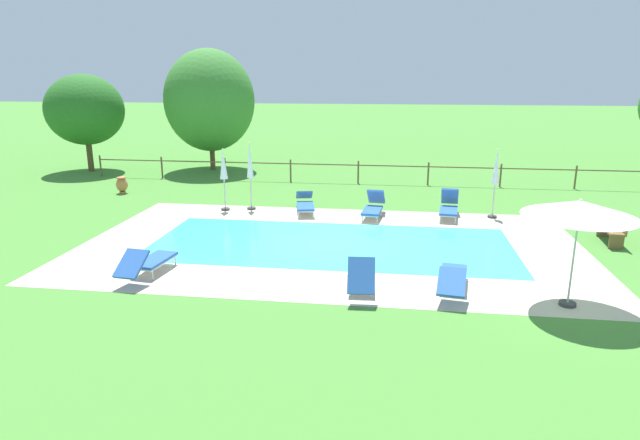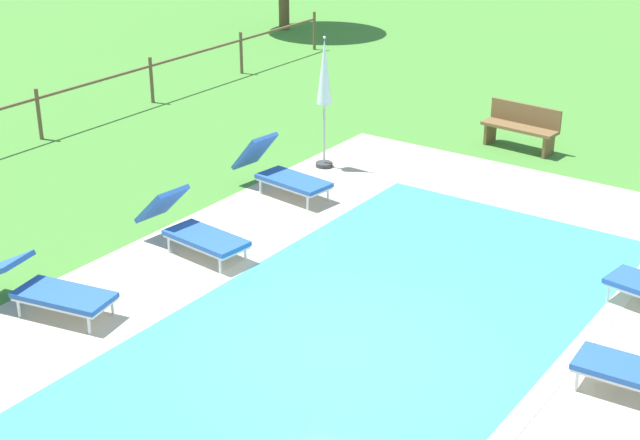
# 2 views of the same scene
# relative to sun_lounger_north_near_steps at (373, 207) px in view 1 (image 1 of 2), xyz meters

# --- Properties ---
(ground_plane) EXTENTS (160.00, 160.00, 0.00)m
(ground_plane) POSITION_rel_sun_lounger_north_near_steps_xyz_m (-1.11, -3.35, -0.38)
(ground_plane) COLOR #478433
(pool_deck_paving) EXTENTS (14.72, 8.69, 0.01)m
(pool_deck_paving) POSITION_rel_sun_lounger_north_near_steps_xyz_m (-1.11, -3.35, -0.38)
(pool_deck_paving) COLOR beige
(pool_deck_paving) RESTS_ON ground
(swimming_pool_water) EXTENTS (10.63, 4.60, 0.01)m
(swimming_pool_water) POSITION_rel_sun_lounger_north_near_steps_xyz_m (-1.11, -3.35, -0.38)
(swimming_pool_water) COLOR #42CCD6
(swimming_pool_water) RESTS_ON ground
(pool_coping_rim) EXTENTS (11.11, 5.08, 0.01)m
(pool_coping_rim) POSITION_rel_sun_lounger_north_near_steps_xyz_m (-1.11, -3.35, -0.37)
(pool_coping_rim) COLOR beige
(pool_coping_rim) RESTS_ON ground
(sun_lounger_north_near_steps) EXTENTS (0.79, 1.99, 0.91)m
(sun_lounger_north_near_steps) POSITION_rel_sun_lounger_north_near_steps_xyz_m (0.00, 0.00, 0.00)
(sun_lounger_north_near_steps) COLOR #2856A8
(sun_lounger_north_near_steps) RESTS_ON ground
(sun_lounger_north_mid) EXTENTS (0.70, 1.87, 1.00)m
(sun_lounger_north_mid) POSITION_rel_sun_lounger_north_near_steps_xyz_m (0.01, -6.87, 0.01)
(sun_lounger_north_mid) COLOR #2856A8
(sun_lounger_north_mid) RESTS_ON ground
(sun_lounger_north_far) EXTENTS (1.01, 2.15, 0.72)m
(sun_lounger_north_far) POSITION_rel_sun_lounger_north_near_steps_xyz_m (-2.50, 0.34, -0.03)
(sun_lounger_north_far) COLOR #2856A8
(sun_lounger_north_far) RESTS_ON ground
(sun_lounger_north_end) EXTENTS (0.89, 2.14, 0.71)m
(sun_lounger_north_end) POSITION_rel_sun_lounger_north_near_steps_xyz_m (2.12, -6.52, -0.03)
(sun_lounger_north_end) COLOR #2856A8
(sun_lounger_north_end) RESTS_ON ground
(sun_lounger_south_near_corner) EXTENTS (0.82, 1.94, 0.97)m
(sun_lounger_south_near_corner) POSITION_rel_sun_lounger_north_near_steps_xyz_m (2.64, 0.33, 0.01)
(sun_lounger_south_near_corner) COLOR #2856A8
(sun_lounger_south_near_corner) RESTS_ON ground
(sun_lounger_south_mid) EXTENTS (0.84, 2.07, 0.82)m
(sun_lounger_south_mid) POSITION_rel_sun_lounger_north_near_steps_xyz_m (-5.34, -6.53, -0.01)
(sun_lounger_south_mid) COLOR #2856A8
(sun_lounger_south_mid) RESTS_ON ground
(patio_umbrella_open_foreground) EXTENTS (2.34, 2.34, 2.40)m
(patio_umbrella_open_foreground) POSITION_rel_sun_lounger_north_near_steps_xyz_m (4.54, -7.03, 1.80)
(patio_umbrella_open_foreground) COLOR #383838
(patio_umbrella_open_foreground) RESTS_ON ground
(patio_umbrella_closed_row_west) EXTENTS (0.32, 0.32, 2.32)m
(patio_umbrella_closed_row_west) POSITION_rel_sun_lounger_north_near_steps_xyz_m (-5.51, 0.27, 1.19)
(patio_umbrella_closed_row_west) COLOR #383838
(patio_umbrella_closed_row_west) RESTS_ON ground
(patio_umbrella_closed_row_mid_west) EXTENTS (0.32, 0.32, 2.54)m
(patio_umbrella_closed_row_mid_west) POSITION_rel_sun_lounger_north_near_steps_xyz_m (-4.58, 0.52, 1.27)
(patio_umbrella_closed_row_mid_west) COLOR #383838
(patio_umbrella_closed_row_mid_west) RESTS_ON ground
(patio_umbrella_closed_row_centre) EXTENTS (0.32, 0.32, 2.45)m
(patio_umbrella_closed_row_centre) POSITION_rel_sun_lounger_north_near_steps_xyz_m (4.18, 0.51, 1.26)
(patio_umbrella_closed_row_centre) COLOR #383838
(patio_umbrella_closed_row_centre) RESTS_ON ground
(wooden_bench_lawn_side) EXTENTS (0.57, 1.53, 0.87)m
(wooden_bench_lawn_side) POSITION_rel_sun_lounger_north_near_steps_xyz_m (7.24, -2.05, 0.08)
(wooden_bench_lawn_side) COLOR brown
(wooden_bench_lawn_side) RESTS_ON ground
(terracotta_urn_near_fence) EXTENTS (0.48, 0.48, 0.70)m
(terracotta_urn_near_fence) POSITION_rel_sun_lounger_north_near_steps_xyz_m (-10.76, 2.54, -0.00)
(terracotta_urn_near_fence) COLOR #C67547
(terracotta_urn_near_fence) RESTS_ON ground
(perimeter_fence) EXTENTS (25.63, 0.08, 1.05)m
(perimeter_fence) POSITION_rel_sun_lounger_north_near_steps_xyz_m (-0.96, 6.12, 0.31)
(perimeter_fence) COLOR brown
(perimeter_fence) RESTS_ON ground
(tree_west_mid) EXTENTS (3.88, 3.88, 4.94)m
(tree_west_mid) POSITION_rel_sun_lounger_north_near_steps_xyz_m (-15.07, 7.51, 2.77)
(tree_west_mid) COLOR brown
(tree_west_mid) RESTS_ON ground
(tree_centre) EXTENTS (4.63, 4.63, 6.20)m
(tree_centre) POSITION_rel_sun_lounger_north_near_steps_xyz_m (-8.88, 8.80, 3.22)
(tree_centre) COLOR brown
(tree_centre) RESTS_ON ground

